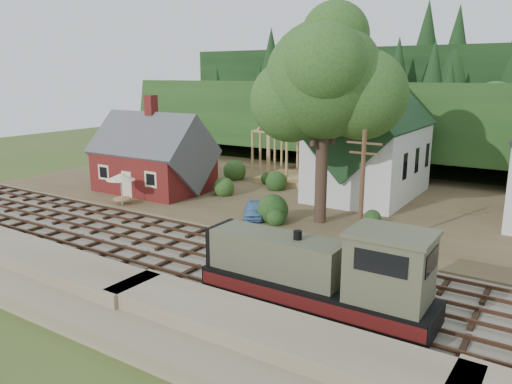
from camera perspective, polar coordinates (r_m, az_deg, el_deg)
The scene contains 16 objects.
ground at distance 31.10m, azimuth -4.20°, elevation -7.82°, with size 140.00×140.00×0.00m, color #384C1E.
embankment at distance 25.43m, azimuth -16.09°, elevation -13.37°, with size 64.00×5.00×1.60m, color #7F7259.
railroad_bed at distance 31.07m, azimuth -4.20°, elevation -7.68°, with size 64.00×11.00×0.16m, color #726B5B.
village_flat at distance 46.03m, azimuth 9.37°, elevation -0.74°, with size 64.00×26.00×0.30m, color brown.
hillside at distance 68.34m, azimuth 17.47°, elevation 3.29°, with size 70.00×28.00×8.00m, color #1E3F19.
ridge at distance 83.72m, azimuth 20.45°, elevation 4.82°, with size 80.00×20.00×12.00m, color black.
depot at distance 48.50m, azimuth -11.62°, elevation 3.58°, with size 10.80×7.41×9.00m.
church at distance 45.91m, azimuth 12.74°, elevation 5.47°, with size 8.40×15.17×13.00m.
timber_frame at distance 51.49m, azimuth 5.15°, elevation 4.42°, with size 8.20×6.20×6.99m.
lattice_tower at distance 56.27m, azimuth 8.21°, elevation 12.02°, with size 3.20×3.20×12.12m.
big_tree at distance 36.58m, azimuth 8.07°, elevation 11.66°, with size 10.90×8.40×14.70m.
telegraph_pole_near at distance 30.99m, azimuth 12.01°, elevation 0.06°, with size 2.20×0.28×8.00m.
locomotive at distance 23.93m, azimuth 7.65°, elevation -9.34°, with size 11.30×2.82×4.54m.
car_blue at distance 38.78m, azimuth -0.23°, elevation -2.00°, with size 1.52×3.77×1.29m, color #5E93CA.
car_green at distance 52.49m, azimuth -12.58°, elevation 1.77°, with size 1.41×4.05×1.33m, color #78A06E.
patio_set at distance 43.82m, azimuth -15.20°, elevation 1.54°, with size 2.43×2.43×2.70m.
Camera 1 is at (17.55, -23.09, 11.21)m, focal length 35.00 mm.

